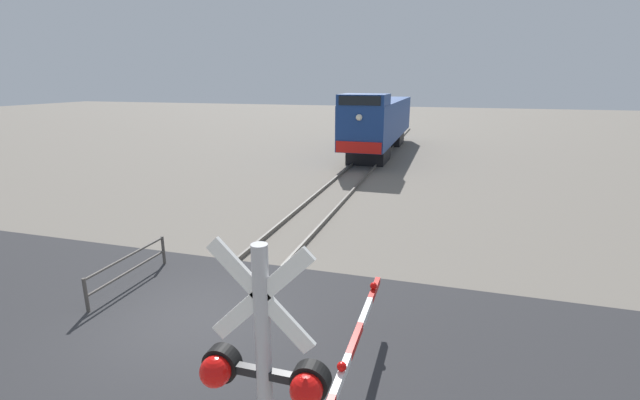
% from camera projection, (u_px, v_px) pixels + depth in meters
% --- Properties ---
extents(ground_plane, '(160.00, 160.00, 0.00)m').
position_uv_depth(ground_plane, '(196.00, 327.00, 9.27)').
color(ground_plane, slate).
extents(rail_track_left, '(0.08, 80.00, 0.15)m').
position_uv_depth(rail_track_left, '(166.00, 318.00, 9.45)').
color(rail_track_left, '#59544C').
rests_on(rail_track_left, ground_plane).
extents(rail_track_right, '(0.08, 80.00, 0.15)m').
position_uv_depth(rail_track_right, '(226.00, 329.00, 9.06)').
color(rail_track_right, '#59544C').
rests_on(rail_track_right, ground_plane).
extents(road_surface, '(36.00, 6.24, 0.16)m').
position_uv_depth(road_surface, '(196.00, 323.00, 9.25)').
color(road_surface, '#2D2D30').
rests_on(road_surface, ground_plane).
extents(locomotive, '(2.74, 15.25, 4.27)m').
position_uv_depth(locomotive, '(380.00, 122.00, 30.93)').
color(locomotive, black).
rests_on(locomotive, ground_plane).
extents(crossing_signal, '(1.18, 0.33, 3.82)m').
position_uv_depth(crossing_signal, '(264.00, 398.00, 3.85)').
color(crossing_signal, '#ADADB2').
rests_on(crossing_signal, ground_plane).
extents(guard_railing, '(0.08, 2.80, 0.95)m').
position_uv_depth(guard_railing, '(129.00, 267.00, 10.70)').
color(guard_railing, '#4C4742').
rests_on(guard_railing, ground_plane).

